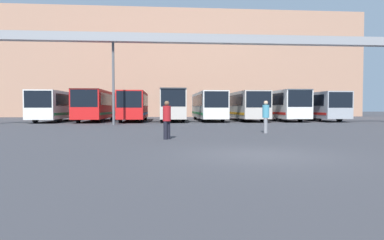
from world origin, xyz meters
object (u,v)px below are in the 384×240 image
bus_slot_5 (243,105)px  bus_slot_7 (316,105)px  bus_slot_4 (208,105)px  pedestrian_mid_right (266,116)px  bus_slot_1 (97,104)px  bus_slot_6 (278,104)px  lamp_post (113,75)px  bus_slot_0 (57,105)px  bus_slot_3 (172,103)px  bus_slot_2 (134,105)px  pedestrian_near_left (167,119)px

bus_slot_5 → bus_slot_7: bus_slot_5 is taller
bus_slot_4 → pedestrian_mid_right: (0.92, -18.15, -0.78)m
bus_slot_1 → pedestrian_mid_right: 21.87m
bus_slot_6 → lamp_post: (-16.76, -8.74, 2.23)m
bus_slot_7 → bus_slot_5: bearing=173.4°
bus_slot_7 → bus_slot_0: bearing=179.2°
bus_slot_5 → bus_slot_6: bearing=0.2°
bus_slot_1 → pedestrian_mid_right: bearing=-54.3°
bus_slot_3 → bus_slot_6: (11.82, 0.19, -0.04)m
bus_slot_0 → bus_slot_4: (15.76, 0.55, 0.01)m
bus_slot_6 → bus_slot_7: bearing=-13.2°
lamp_post → bus_slot_0: bearing=130.1°
lamp_post → bus_slot_1: bearing=109.5°
bus_slot_0 → bus_slot_7: (27.59, -0.38, -0.01)m
bus_slot_2 → bus_slot_3: (3.94, 0.83, 0.12)m
bus_slot_6 → bus_slot_5: bearing=-179.8°
bus_slot_1 → bus_slot_7: bearing=-1.3°
bus_slot_6 → pedestrian_mid_right: 19.46m
bus_slot_0 → bus_slot_1: 3.94m
bus_slot_1 → bus_slot_3: bearing=1.5°
bus_slot_5 → pedestrian_near_left: bus_slot_5 is taller
pedestrian_mid_right → lamp_post: lamp_post is taller
bus_slot_3 → bus_slot_4: (3.94, 0.18, -0.12)m
lamp_post → bus_slot_5: bearing=34.3°
bus_slot_5 → lamp_post: size_ratio=1.65×
bus_slot_2 → bus_slot_7: 19.70m
bus_slot_7 → pedestrian_near_left: bus_slot_7 is taller
pedestrian_mid_right → bus_slot_0: bearing=67.3°
bus_slot_3 → lamp_post: lamp_post is taller
bus_slot_1 → pedestrian_mid_right: (12.74, -17.76, -0.84)m
bus_slot_2 → lamp_post: lamp_post is taller
bus_slot_0 → bus_slot_3: bus_slot_3 is taller
bus_slot_6 → bus_slot_7: size_ratio=1.18×
bus_slot_0 → bus_slot_1: size_ratio=0.97×
bus_slot_3 → lamp_post: size_ratio=1.60×
bus_slot_0 → lamp_post: lamp_post is taller
bus_slot_1 → bus_slot_4: 11.83m
bus_slot_3 → lamp_post: bearing=-120.0°
bus_slot_4 → bus_slot_2: bearing=-172.7°
bus_slot_3 → pedestrian_mid_right: (4.86, -17.97, -0.90)m
bus_slot_3 → pedestrian_mid_right: 18.64m
bus_slot_1 → bus_slot_2: (3.94, -0.62, -0.06)m
bus_slot_2 → bus_slot_5: (11.82, 1.00, 0.02)m
bus_slot_4 → bus_slot_7: (11.82, -0.92, -0.02)m
pedestrian_mid_right → pedestrian_near_left: (-5.60, -3.31, -0.04)m
bus_slot_1 → bus_slot_5: bus_slot_1 is taller
bus_slot_1 → pedestrian_near_left: 22.26m
bus_slot_0 → bus_slot_5: size_ratio=0.91×
bus_slot_6 → bus_slot_4: bearing=-180.0°
bus_slot_0 → pedestrian_near_left: size_ratio=6.37×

